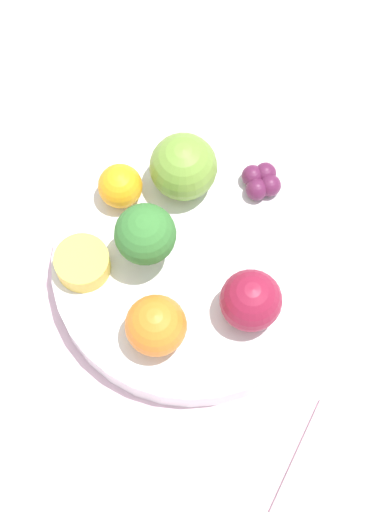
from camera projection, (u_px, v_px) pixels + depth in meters
name	position (u px, v px, depth m)	size (l,w,h in m)	color
ground_plane	(192.00, 281.00, 0.77)	(6.00, 6.00, 0.00)	gray
table_surface	(192.00, 277.00, 0.76)	(1.20, 1.20, 0.02)	silver
bowl	(192.00, 267.00, 0.73)	(0.24, 0.24, 0.03)	white
broccoli	(145.00, 235.00, 0.68)	(0.05, 0.05, 0.07)	#8CB76B
apple_red	(251.00, 300.00, 0.68)	(0.05, 0.05, 0.05)	maroon
apple_green	(183.00, 167.00, 0.72)	(0.06, 0.06, 0.06)	olive
orange_front	(161.00, 328.00, 0.67)	(0.05, 0.05, 0.05)	orange
orange_back	(120.00, 186.00, 0.73)	(0.04, 0.04, 0.04)	orange
grape_cluster	(261.00, 181.00, 0.74)	(0.04, 0.04, 0.02)	#5B1E42
small_cup	(83.00, 263.00, 0.71)	(0.05, 0.05, 0.02)	#F4CC4C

